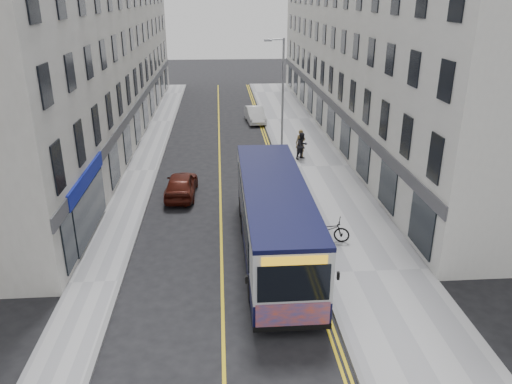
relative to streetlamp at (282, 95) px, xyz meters
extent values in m
plane|color=black|center=(-4.17, -14.00, -4.38)|extent=(140.00, 140.00, 0.00)
cube|color=#979699|center=(2.08, -2.00, -4.32)|extent=(4.50, 64.00, 0.12)
cube|color=#979699|center=(-9.17, -2.00, -4.32)|extent=(2.00, 64.00, 0.12)
cube|color=slate|center=(-0.17, -2.00, -4.32)|extent=(0.18, 64.00, 0.13)
cube|color=slate|center=(-8.17, -2.00, -4.32)|extent=(0.18, 64.00, 0.13)
cube|color=gold|center=(-4.17, -2.00, -4.38)|extent=(0.12, 64.00, 0.01)
cube|color=gold|center=(-0.62, -2.00, -4.38)|extent=(0.10, 64.00, 0.01)
cube|color=gold|center=(-0.42, -2.00, -4.38)|extent=(0.10, 64.00, 0.01)
cube|color=silver|center=(7.33, 7.00, 2.12)|extent=(6.00, 46.00, 13.00)
cube|color=beige|center=(-13.17, 7.00, 2.12)|extent=(6.00, 46.00, 13.00)
cylinder|color=gray|center=(0.08, 0.00, -0.38)|extent=(0.14, 0.14, 8.00)
cylinder|color=gray|center=(-0.42, 0.00, 3.52)|extent=(1.00, 0.08, 0.08)
cube|color=gray|center=(-0.92, 0.00, 3.47)|extent=(0.50, 0.18, 0.12)
cube|color=black|center=(-1.90, -13.39, -3.56)|extent=(2.58, 11.36, 0.93)
cube|color=silver|center=(-1.90, -13.39, -2.16)|extent=(2.58, 11.36, 1.86)
cube|color=black|center=(-1.90, -13.39, -1.15)|extent=(2.60, 11.36, 0.17)
cube|color=black|center=(-3.21, -12.77, -2.37)|extent=(0.04, 8.89, 1.19)
cube|color=black|center=(-0.59, -12.77, -2.37)|extent=(0.04, 8.89, 1.19)
cube|color=black|center=(-1.90, -19.09, -2.26)|extent=(2.32, 0.04, 1.29)
cube|color=#F14C14|center=(-1.90, -19.09, -3.50)|extent=(2.43, 0.04, 0.98)
cube|color=gold|center=(-1.90, -19.10, -1.44)|extent=(2.07, 0.04, 0.29)
cylinder|color=black|center=(-3.07, -16.79, -3.87)|extent=(0.29, 1.03, 1.03)
cylinder|color=black|center=(-0.73, -16.79, -3.87)|extent=(0.29, 1.03, 1.03)
cylinder|color=black|center=(-3.07, -11.11, -3.87)|extent=(0.29, 1.03, 1.03)
cylinder|color=black|center=(-0.73, -11.11, -3.87)|extent=(0.29, 1.03, 1.03)
cylinder|color=black|center=(-3.07, -9.25, -3.87)|extent=(0.29, 1.03, 1.03)
cylinder|color=black|center=(-0.73, -9.25, -3.87)|extent=(0.29, 1.03, 1.03)
imported|color=black|center=(0.60, -12.41, -3.71)|extent=(2.23, 1.37, 1.11)
imported|color=olive|center=(1.40, 0.17, -3.33)|extent=(0.80, 0.67, 1.87)
imported|color=black|center=(1.41, -0.41, -3.34)|extent=(1.13, 1.09, 1.84)
imported|color=white|center=(-0.97, 10.65, -3.71)|extent=(1.77, 4.20, 1.35)
imported|color=#48140C|center=(-6.33, -6.24, -3.69)|extent=(1.82, 4.15, 1.39)
camera|label=1|loc=(-4.09, -32.45, 6.23)|focal=35.00mm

